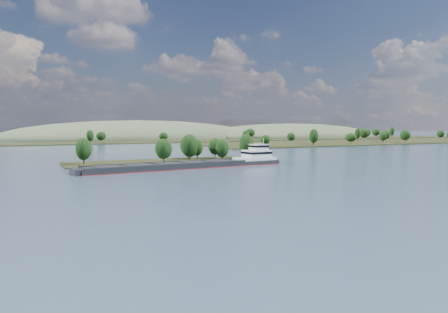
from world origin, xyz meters
name	(u,v)px	position (x,y,z in m)	size (l,w,h in m)	color
ground	(222,175)	(0.00, 120.00, 0.00)	(1800.00, 1800.00, 0.00)	#394C63
tree_island	(185,153)	(6.72, 178.74, 4.25)	(100.00, 30.89, 14.24)	black
right_bank	(364,142)	(231.21, 299.54, 0.94)	(320.00, 90.00, 15.00)	black
back_shoreline	(108,142)	(8.12, 399.89, 0.66)	(900.00, 60.00, 14.89)	black
hill_east	(290,137)	(260.00, 470.00, 0.00)	(260.00, 140.00, 36.00)	#49583C
hill_west	(137,138)	(60.00, 500.00, 0.00)	(320.00, 160.00, 44.00)	#49583C
cargo_barge	(199,163)	(3.22, 150.85, 1.58)	(93.17, 22.20, 12.51)	black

